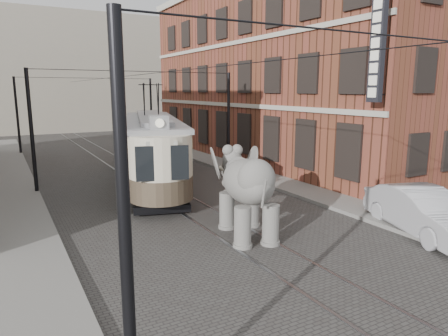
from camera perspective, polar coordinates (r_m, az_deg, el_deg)
ground at (r=17.40m, az=-4.41°, el=-5.71°), size 120.00×120.00×0.00m
tram_rails at (r=17.40m, az=-4.41°, el=-5.68°), size 1.54×80.00×0.02m
sidewalk_right at (r=20.53m, az=10.98°, el=-3.07°), size 2.00×60.00×0.15m
sidewalk_left at (r=15.93m, az=-26.36°, el=-8.16°), size 2.00×60.00×0.15m
brick_building at (r=30.11m, az=7.58°, el=12.81°), size 8.00×26.00×12.00m
distant_block at (r=55.62m, az=-22.57°, el=12.23°), size 28.00×10.00×14.00m
catenary at (r=21.34m, az=-10.71°, el=5.44°), size 11.00×30.20×6.00m
tram at (r=22.46m, az=-10.11°, el=4.85°), size 6.44×13.63×5.31m
elephant at (r=13.81m, az=3.39°, el=-3.70°), size 3.80×5.39×2.99m
parked_car at (r=15.81m, az=26.24°, el=-5.49°), size 3.17×5.23×1.63m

